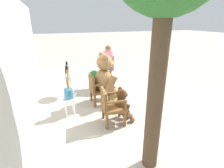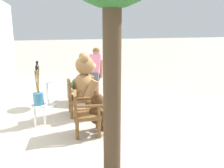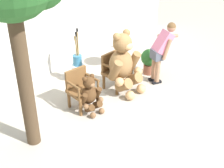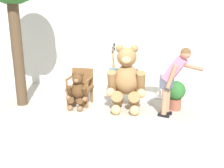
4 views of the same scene
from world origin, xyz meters
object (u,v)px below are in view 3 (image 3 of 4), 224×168
Objects in this scene: brush_bucket at (77,58)px; potted_plant at (149,60)px; round_side_table at (117,52)px; wooden_chair_right at (115,70)px; wooden_chair_left at (81,88)px; teddy_bear_large at (123,63)px; teddy_bear_small at (90,94)px; person_visitor at (162,48)px; white_stool at (78,69)px.

brush_bucket reaches higher than potted_plant.
round_side_table is 0.92m from potted_plant.
wooden_chair_right is 0.97m from brush_bucket.
potted_plant is (1.13, -0.21, -0.07)m from wooden_chair_right.
wooden_chair_right is (1.12, 0.00, 0.00)m from wooden_chair_left.
teddy_bear_small is at bearing -178.67° from teddy_bear_large.
person_visitor reaches higher than wooden_chair_right.
potted_plant is (2.24, -0.21, -0.07)m from wooden_chair_left.
wooden_chair_left reaches higher than round_side_table.
wooden_chair_left reaches higher than teddy_bear_small.
brush_bucket is (-1.37, 1.51, -0.24)m from person_visitor.
person_visitor is (0.98, -0.65, 0.44)m from wooden_chair_right.
wooden_chair_right is 1.00× the size of teddy_bear_small.
wooden_chair_left is 0.58× the size of teddy_bear_large.
teddy_bear_large reaches higher than wooden_chair_right.
teddy_bear_large is at bearing 1.33° from teddy_bear_small.
round_side_table is (2.01, 0.95, 0.03)m from teddy_bear_small.
wooden_chair_right is at bearing -142.71° from round_side_table.
wooden_chair_right is at bearing 0.02° from wooden_chair_left.
round_side_table is at bearing 94.53° from person_visitor.
brush_bucket is at bearing 114.30° from wooden_chair_right.
person_visitor is at bearing -47.85° from brush_bucket.
teddy_bear_small reaches higher than white_stool.
person_visitor is at bearing -17.19° from wooden_chair_left.
wooden_chair_right is 1.19× the size of round_side_table.
white_stool is (-1.37, 1.52, -0.54)m from person_visitor.
person_visitor reaches higher than white_stool.
teddy_bear_large is 1.19m from brush_bucket.
potted_plant is (1.52, -1.08, 0.04)m from white_stool.
round_side_table is (-0.10, 1.32, -0.45)m from person_visitor.
round_side_table is at bearing 18.51° from wooden_chair_left.
potted_plant reaches higher than white_stool.
teddy_bear_large is 3.23× the size of white_stool.
round_side_table is (0.88, 0.67, -0.01)m from wooden_chair_right.
round_side_table is (1.99, 0.67, -0.01)m from wooden_chair_left.
wooden_chair_left reaches higher than potted_plant.
teddy_bear_large reaches higher than potted_plant.
person_visitor reaches higher than round_side_table.
teddy_bear_small is at bearing -165.73° from wooden_chair_right.
brush_bucket reaches higher than round_side_table.
round_side_table is at bearing -8.94° from white_stool.
teddy_bear_small is 0.57× the size of person_visitor.
person_visitor reaches higher than teddy_bear_large.
wooden_chair_right is 0.91× the size of brush_bucket.
brush_bucket is at bearing 109.00° from teddy_bear_large.
person_visitor is 2.06m from brush_bucket.
person_visitor is at bearing -9.72° from teddy_bear_small.
wooden_chair_right is 1.26× the size of potted_plant.
teddy_bear_large is 0.99× the size of person_visitor.
round_side_table is (1.27, -0.20, 0.09)m from white_stool.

